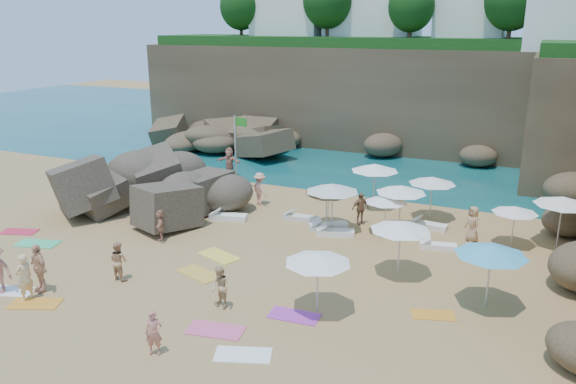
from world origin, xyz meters
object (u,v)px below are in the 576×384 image
at_px(parasol_2, 375,167).
at_px(rock_outcrop, 162,209).
at_px(person_stand_2, 260,189).
at_px(person_stand_5, 229,162).
at_px(person_stand_6, 24,277).
at_px(person_stand_4, 473,224).
at_px(lounger_0, 228,217).
at_px(person_stand_3, 360,208).
at_px(parasol_1, 401,189).
at_px(person_stand_1, 118,261).
at_px(flag_pole, 237,143).
at_px(parasol_0, 332,188).

bearing_deg(parasol_2, rock_outcrop, -153.46).
height_order(person_stand_2, person_stand_5, person_stand_5).
bearing_deg(person_stand_2, person_stand_6, 112.23).
xyz_separation_m(rock_outcrop, person_stand_2, (4.55, 2.99, 0.93)).
distance_m(person_stand_2, person_stand_4, 11.63).
xyz_separation_m(lounger_0, person_stand_4, (11.94, 2.17, 0.70)).
relative_size(rock_outcrop, lounger_0, 4.15).
xyz_separation_m(person_stand_3, person_stand_6, (-8.79, -13.01, 0.08)).
xyz_separation_m(person_stand_2, person_stand_5, (-4.72, 4.72, 0.04)).
bearing_deg(parasol_1, person_stand_6, -130.03).
relative_size(person_stand_3, person_stand_4, 0.98).
xyz_separation_m(parasol_2, person_stand_1, (-6.66, -13.19, -1.47)).
xyz_separation_m(rock_outcrop, parasol_2, (10.49, 5.24, 2.27)).
bearing_deg(person_stand_3, flag_pole, 111.36).
distance_m(parasol_1, person_stand_5, 14.07).
height_order(person_stand_2, person_stand_4, person_stand_2).
height_order(parasol_2, lounger_0, parasol_2).
relative_size(parasol_1, parasol_2, 0.94).
bearing_deg(person_stand_5, person_stand_4, -17.68).
relative_size(flag_pole, parasol_0, 1.77).
bearing_deg(flag_pole, parasol_2, 0.49).
distance_m(parasol_0, person_stand_4, 6.77).
xyz_separation_m(parasol_0, parasol_1, (2.99, 1.52, -0.12)).
distance_m(person_stand_3, person_stand_5, 12.11).
xyz_separation_m(flag_pole, parasol_2, (8.56, 0.07, -0.65)).
relative_size(parasol_2, person_stand_5, 1.36).
relative_size(person_stand_2, person_stand_3, 1.12).
bearing_deg(person_stand_4, lounger_0, -122.61).
height_order(parasol_1, person_stand_4, parasol_1).
xyz_separation_m(parasol_1, person_stand_3, (-2.05, 0.11, -1.30)).
relative_size(parasol_0, person_stand_2, 1.40).
distance_m(parasol_0, parasol_2, 4.68).
relative_size(rock_outcrop, parasol_2, 3.07).
xyz_separation_m(rock_outcrop, parasol_0, (9.71, 0.63, 2.25)).
bearing_deg(person_stand_1, parasol_0, -118.12).
relative_size(parasol_2, person_stand_3, 1.57).
height_order(parasol_0, person_stand_1, parasol_0).
bearing_deg(person_stand_5, person_stand_3, -25.72).
bearing_deg(parasol_2, person_stand_4, -28.38).
relative_size(parasol_1, person_stand_6, 1.35).
bearing_deg(flag_pole, parasol_0, -30.27).
distance_m(parasol_2, person_stand_6, 18.23).
relative_size(person_stand_2, person_stand_4, 1.09).
xyz_separation_m(person_stand_1, person_stand_2, (0.72, 10.93, 0.13)).
distance_m(person_stand_3, person_stand_6, 15.70).
distance_m(person_stand_2, person_stand_5, 6.67).
bearing_deg(person_stand_2, rock_outcrop, 66.58).
distance_m(parasol_2, person_stand_5, 11.02).
distance_m(lounger_0, person_stand_3, 6.86).
height_order(parasol_1, person_stand_3, parasol_1).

